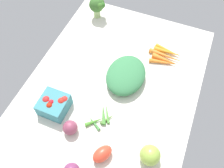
{
  "coord_description": "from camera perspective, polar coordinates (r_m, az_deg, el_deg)",
  "views": [
    {
      "loc": [
        -54.56,
        -22.22,
        95.45
      ],
      "look_at": [
        0.0,
        0.0,
        4.0
      ],
      "focal_mm": 38.58,
      "sensor_mm": 36.0,
      "label": 1
    }
  ],
  "objects": [
    {
      "name": "berry_basket",
      "position": [
        1.04,
        -13.55,
        -4.72
      ],
      "size": [
        11.38,
        11.38,
        7.69
      ],
      "color": "teal",
      "rests_on": "tablecloth"
    },
    {
      "name": "roma_tomato",
      "position": [
        0.95,
        -2.32,
        -16.23
      ],
      "size": [
        9.81,
        8.64,
        5.24
      ],
      "primitive_type": "ellipsoid",
      "rotation": [
        0.0,
        0.0,
        2.63
      ],
      "color": "#E7412B",
      "rests_on": "tablecloth"
    },
    {
      "name": "heirloom_tomato_green",
      "position": [
        0.94,
        9.01,
        -16.32
      ],
      "size": [
        7.87,
        7.87,
        7.87
      ],
      "primitive_type": "sphere",
      "color": "#92B643",
      "rests_on": "tablecloth"
    },
    {
      "name": "okra_pile",
      "position": [
        1.02,
        -2.65,
        -7.96
      ],
      "size": [
        13.75,
        11.01,
        1.8
      ],
      "color": "#4F7834",
      "rests_on": "tablecloth"
    },
    {
      "name": "broccoli_head",
      "position": [
        1.36,
        -3.52,
        18.1
      ],
      "size": [
        8.42,
        9.0,
        12.07
      ],
      "color": "#A2C478",
      "rests_on": "tablecloth"
    },
    {
      "name": "tablecloth",
      "position": [
        1.11,
        0.0,
        -0.84
      ],
      "size": [
        104.0,
        76.0,
        2.0
      ],
      "primitive_type": "cube",
      "color": "silver",
      "rests_on": "ground"
    },
    {
      "name": "leafy_greens_clump",
      "position": [
        1.1,
        3.31,
        2.16
      ],
      "size": [
        23.19,
        18.02,
        6.9
      ],
      "primitive_type": "ellipsoid",
      "rotation": [
        0.0,
        0.0,
        0.02
      ],
      "color": "#367A49",
      "rests_on": "tablecloth"
    },
    {
      "name": "red_onion_center",
      "position": [
        0.99,
        -9.89,
        -10.17
      ],
      "size": [
        6.04,
        6.04,
        6.04
      ],
      "primitive_type": "sphere",
      "color": "#853A51",
      "rests_on": "tablecloth"
    },
    {
      "name": "carrot_bunch",
      "position": [
        1.22,
        12.72,
        6.44
      ],
      "size": [
        12.81,
        17.88,
        2.93
      ],
      "color": "orange",
      "rests_on": "tablecloth"
    }
  ]
}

